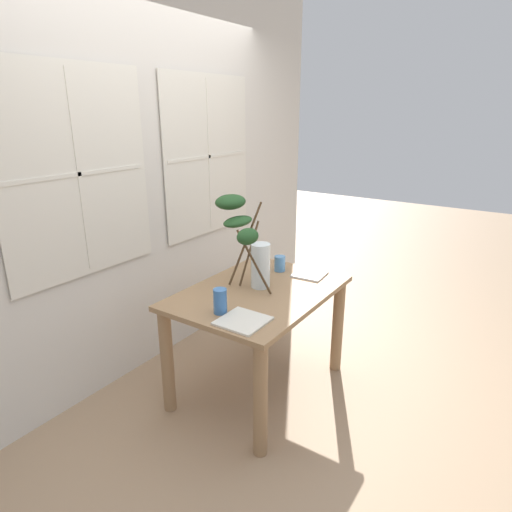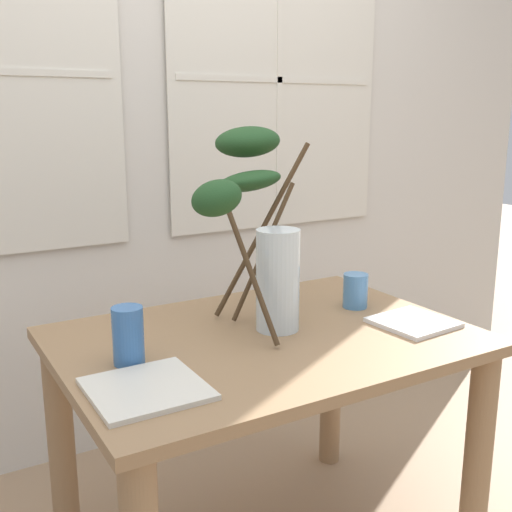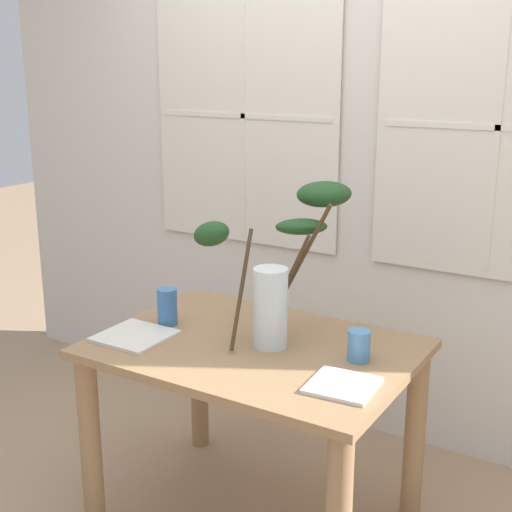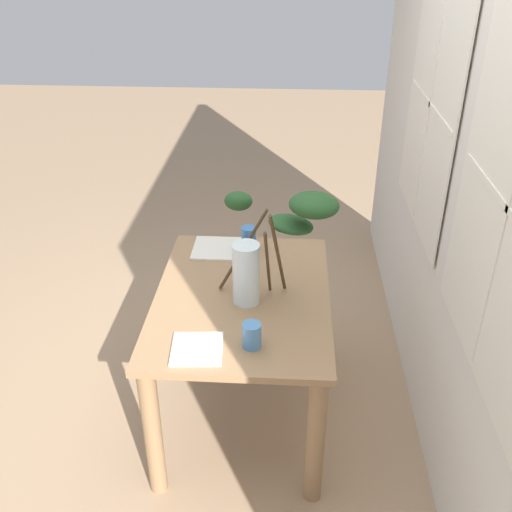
{
  "view_description": "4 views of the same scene",
  "coord_description": "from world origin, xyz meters",
  "px_view_note": "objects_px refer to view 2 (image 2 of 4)",
  "views": [
    {
      "loc": [
        -2.18,
        -1.43,
        1.85
      ],
      "look_at": [
        0.05,
        0.05,
        0.94
      ],
      "focal_mm": 30.71,
      "sensor_mm": 36.0,
      "label": 1
    },
    {
      "loc": [
        -0.86,
        -1.41,
        1.35
      ],
      "look_at": [
        0.0,
        0.06,
        0.95
      ],
      "focal_mm": 43.38,
      "sensor_mm": 36.0,
      "label": 2
    },
    {
      "loc": [
        1.25,
        -2.04,
        1.74
      ],
      "look_at": [
        0.02,
        -0.02,
        1.08
      ],
      "focal_mm": 49.36,
      "sensor_mm": 36.0,
      "label": 3
    },
    {
      "loc": [
        2.26,
        0.21,
        2.23
      ],
      "look_at": [
        0.0,
        0.06,
        0.94
      ],
      "focal_mm": 40.54,
      "sensor_mm": 36.0,
      "label": 4
    }
  ],
  "objects_px": {
    "vase_with_branches": "(257,215)",
    "dining_table": "(265,385)",
    "drinking_glass_blue_right": "(355,291)",
    "plate_square_right": "(413,322)",
    "drinking_glass_blue_left": "(129,336)",
    "plate_square_left": "(146,389)"
  },
  "relations": [
    {
      "from": "drinking_glass_blue_left",
      "to": "vase_with_branches",
      "type": "bearing_deg",
      "value": 16.95
    },
    {
      "from": "dining_table",
      "to": "plate_square_right",
      "type": "xyz_separation_m",
      "value": [
        0.42,
        -0.15,
        0.16
      ]
    },
    {
      "from": "vase_with_branches",
      "to": "drinking_glass_blue_left",
      "type": "bearing_deg",
      "value": -163.05
    },
    {
      "from": "vase_with_branches",
      "to": "plate_square_left",
      "type": "distance_m",
      "value": 0.65
    },
    {
      "from": "dining_table",
      "to": "plate_square_left",
      "type": "xyz_separation_m",
      "value": [
        -0.42,
        -0.17,
        0.16
      ]
    },
    {
      "from": "vase_with_branches",
      "to": "plate_square_right",
      "type": "height_order",
      "value": "vase_with_branches"
    },
    {
      "from": "vase_with_branches",
      "to": "dining_table",
      "type": "bearing_deg",
      "value": -111.32
    },
    {
      "from": "drinking_glass_blue_right",
      "to": "plate_square_right",
      "type": "height_order",
      "value": "drinking_glass_blue_right"
    },
    {
      "from": "drinking_glass_blue_right",
      "to": "vase_with_branches",
      "type": "bearing_deg",
      "value": 169.18
    },
    {
      "from": "drinking_glass_blue_left",
      "to": "plate_square_left",
      "type": "distance_m",
      "value": 0.18
    },
    {
      "from": "drinking_glass_blue_left",
      "to": "plate_square_right",
      "type": "height_order",
      "value": "drinking_glass_blue_left"
    },
    {
      "from": "plate_square_left",
      "to": "drinking_glass_blue_right",
      "type": "bearing_deg",
      "value": 16.86
    },
    {
      "from": "vase_with_branches",
      "to": "drinking_glass_blue_right",
      "type": "height_order",
      "value": "vase_with_branches"
    },
    {
      "from": "plate_square_left",
      "to": "vase_with_branches",
      "type": "bearing_deg",
      "value": 32.88
    },
    {
      "from": "plate_square_left",
      "to": "dining_table",
      "type": "bearing_deg",
      "value": 22.31
    },
    {
      "from": "drinking_glass_blue_left",
      "to": "drinking_glass_blue_right",
      "type": "bearing_deg",
      "value": 5.49
    },
    {
      "from": "plate_square_left",
      "to": "plate_square_right",
      "type": "height_order",
      "value": "same"
    },
    {
      "from": "drinking_glass_blue_left",
      "to": "drinking_glass_blue_right",
      "type": "relative_size",
      "value": 1.34
    },
    {
      "from": "drinking_glass_blue_right",
      "to": "plate_square_right",
      "type": "bearing_deg",
      "value": -79.53
    },
    {
      "from": "drinking_glass_blue_left",
      "to": "plate_square_right",
      "type": "bearing_deg",
      "value": -10.02
    },
    {
      "from": "drinking_glass_blue_left",
      "to": "plate_square_left",
      "type": "xyz_separation_m",
      "value": [
        -0.02,
        -0.17,
        -0.07
      ]
    },
    {
      "from": "plate_square_right",
      "to": "plate_square_left",
      "type": "bearing_deg",
      "value": -178.45
    }
  ]
}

